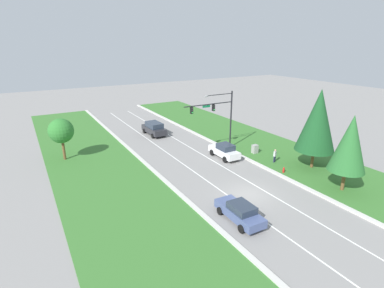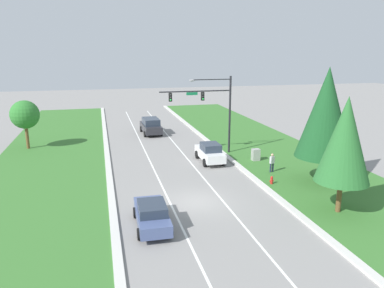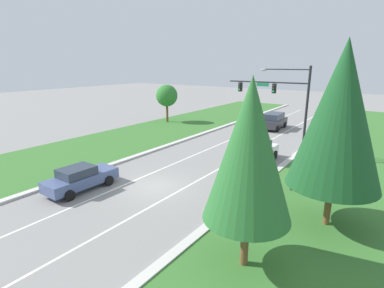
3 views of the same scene
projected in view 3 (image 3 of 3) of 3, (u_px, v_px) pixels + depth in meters
The scene contains 17 objects.
ground_plane at pixel (154, 187), 19.71m from camera, with size 160.00×160.00×0.00m, color gray.
curb_strip_right at pixel (230, 208), 16.56m from camera, with size 0.50×90.00×0.15m.
curb_strip_left at pixel (98, 169), 22.82m from camera, with size 0.50×90.00×0.15m.
grass_verge_right at pixel (332, 240), 13.67m from camera, with size 10.00×90.00×0.08m.
grass_verge_left at pixel (59, 157), 25.73m from camera, with size 10.00×90.00×0.08m.
lane_stripe_inner_left at pixel (134, 181), 20.70m from camera, with size 0.14×81.00×0.01m.
lane_stripe_inner_right at pixel (175, 193), 18.71m from camera, with size 0.14×81.00×0.01m.
traffic_signal_mast at pixel (283, 97), 25.03m from camera, with size 7.10×0.41×7.70m.
slate_blue_sedan at pixel (80, 178), 19.04m from camera, with size 2.02×4.67×1.55m.
white_sedan at pixel (259, 151), 24.48m from camera, with size 1.95×4.49×1.81m.
charcoal_suv at pixel (274, 121), 37.03m from camera, with size 2.36×5.10×1.97m.
utility_cabinet at pixel (309, 167), 21.61m from camera, with size 0.70×0.60×1.17m.
pedestrian at pixel (294, 177), 18.75m from camera, with size 0.43×0.32×1.69m.
fire_hydrant at pixel (257, 196), 17.49m from camera, with size 0.34×0.20×0.70m.
conifer_near_right_tree at pixel (340, 116), 13.58m from camera, with size 4.26×4.26×8.97m.
oak_near_left_tree at pixel (167, 96), 40.49m from camera, with size 2.93×2.93×5.14m.
conifer_far_right_tree at pixel (249, 151), 10.78m from camera, with size 3.35×3.35×7.48m.
Camera 3 is at (12.56, -13.56, 7.82)m, focal length 28.00 mm.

